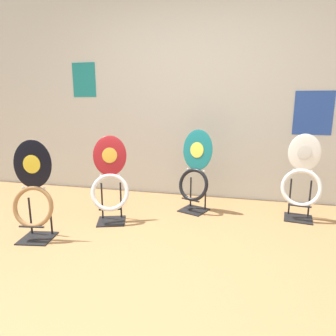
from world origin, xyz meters
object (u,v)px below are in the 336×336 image
object	(u,v)px
toilet_seat_display_teal_sax	(195,175)
toilet_seat_display_jazz_black	(33,195)
toilet_seat_display_crimson_swirl	(110,181)
toilet_seat_display_white_plain	(302,180)

from	to	relation	value
toilet_seat_display_teal_sax	toilet_seat_display_jazz_black	bearing A→B (deg)	-140.26
toilet_seat_display_teal_sax	toilet_seat_display_crimson_swirl	distance (m)	0.94
toilet_seat_display_teal_sax	toilet_seat_display_crimson_swirl	size ratio (longest dim) A/B	1.04
toilet_seat_display_jazz_black	toilet_seat_display_teal_sax	bearing A→B (deg)	39.74
toilet_seat_display_white_plain	toilet_seat_display_crimson_swirl	bearing A→B (deg)	-164.79
toilet_seat_display_white_plain	toilet_seat_display_jazz_black	size ratio (longest dim) A/B	1.00
toilet_seat_display_crimson_swirl	toilet_seat_display_jazz_black	distance (m)	0.73
toilet_seat_display_jazz_black	toilet_seat_display_white_plain	bearing A→B (deg)	24.11
toilet_seat_display_white_plain	toilet_seat_display_jazz_black	distance (m)	2.62
toilet_seat_display_white_plain	toilet_seat_display_jazz_black	world-z (taller)	toilet_seat_display_white_plain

